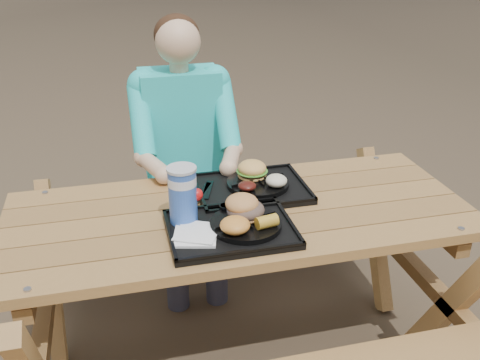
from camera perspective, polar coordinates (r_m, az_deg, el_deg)
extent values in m
plane|color=#999999|center=(2.53, 0.00, -18.25)|extent=(60.00, 60.00, 0.00)
cube|color=black|center=(1.94, -1.01, -5.36)|extent=(0.45, 0.35, 0.02)
cube|color=black|center=(2.22, 1.24, -1.01)|extent=(0.45, 0.35, 0.02)
cylinder|color=black|center=(1.93, 0.61, -4.72)|extent=(0.26, 0.26, 0.02)
cylinder|color=black|center=(2.23, 1.92, -0.36)|extent=(0.26, 0.26, 0.02)
cube|color=white|center=(1.88, -4.82, -5.85)|extent=(0.18, 0.18, 0.02)
cylinder|color=#1644A9|center=(1.93, -6.13, -1.72)|extent=(0.10, 0.10, 0.21)
cylinder|color=black|center=(2.02, -1.50, -3.08)|extent=(0.05, 0.05, 0.03)
cylinder|color=yellow|center=(2.03, -0.38, -2.83)|extent=(0.06, 0.06, 0.03)
ellipsoid|color=gold|center=(1.85, -0.53, -4.83)|extent=(0.11, 0.11, 0.05)
cube|color=black|center=(2.19, -3.46, -1.06)|extent=(0.08, 0.17, 0.01)
ellipsoid|color=#49140E|center=(2.14, 0.76, -0.64)|extent=(0.07, 0.07, 0.03)
ellipsoid|color=#EBE6C7|center=(2.18, 3.90, -0.06)|extent=(0.09, 0.09, 0.05)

